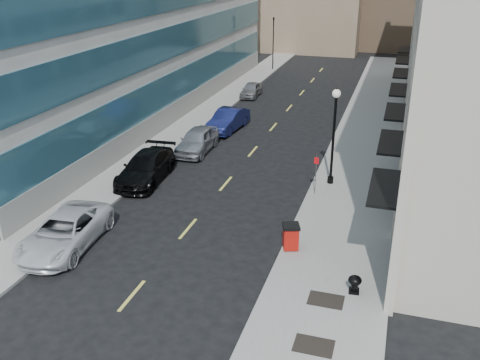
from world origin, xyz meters
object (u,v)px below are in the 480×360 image
Objects in this scene: car_grey_sedan at (251,90)px; urn_planter at (355,282)px; car_white_van at (65,232)px; car_silver_sedan at (197,140)px; traffic_signal at (274,21)px; car_blue_sedan at (228,120)px; car_black_pickup at (146,168)px; lamppost at (334,128)px; trash_bin at (291,236)px; sign_post at (316,169)px.

urn_planter is (13.03, -30.33, -0.06)m from car_grey_sedan.
car_white_van is 14.17m from car_silver_sedan.
car_blue_sedan is at bearing -84.50° from traffic_signal.
car_silver_sedan is (1.11, 5.69, 0.01)m from car_black_pickup.
car_blue_sedan is at bearing 137.49° from lamppost.
traffic_signal is 9.18× the size of urn_planter.
car_blue_sedan reaches higher than car_grey_sedan.
lamppost is at bearing 103.10° from urn_planter.
traffic_signal is at bearing 109.64° from lamppost.
car_black_pickup is at bearing -88.85° from traffic_signal.
car_grey_sedan is 33.01m from urn_planter.
car_grey_sedan is 3.19× the size of trash_bin.
car_blue_sedan is at bearing 142.27° from sign_post.
car_black_pickup is at bearing 147.87° from urn_planter.
trash_bin is 0.53× the size of sign_post.
traffic_signal is at bearing 108.03° from urn_planter.
car_grey_sedan is 5.22× the size of urn_planter.
traffic_signal is 34.43m from lamppost.
traffic_signal is 5.62× the size of trash_bin.
car_white_van is 1.45× the size of car_grey_sedan.
lamppost is (9.25, -8.48, 2.73)m from car_blue_sedan.
car_silver_sedan is at bearing 74.39° from car_black_pickup.
car_black_pickup is 21.92m from car_grey_sedan.
car_blue_sedan is 2.14× the size of sign_post.
lamppost is at bearing 40.58° from car_white_van.
car_black_pickup is at bearing -93.02° from car_grey_sedan.
lamppost is at bearing 66.00° from trash_bin.
car_grey_sedan is (-1.23, 10.89, -0.16)m from car_blue_sedan.
sign_post is (10.22, 9.18, 0.87)m from car_white_van.
trash_bin reaches higher than car_grey_sedan.
trash_bin is at bearing -56.98° from car_blue_sedan.
trash_bin is at bearing -72.49° from car_grey_sedan.
car_white_van is 15.69m from lamppost.
car_white_van is 7.59× the size of urn_planter.
urn_planter is at bearing -4.67° from car_white_van.
car_blue_sedan is (2.30, -23.89, -4.89)m from traffic_signal.
traffic_signal reaches higher than car_white_van.
car_white_van is at bearing -125.79° from sign_post.
car_grey_sedan is 0.68× the size of lamppost.
car_white_van is at bearing -179.88° from urn_planter.
lamppost is (11.55, -32.37, -2.16)m from traffic_signal.
traffic_signal reaches higher than car_grey_sedan.
sign_post is 9.74m from urn_planter.
car_grey_sedan is (-0.74, 16.23, -0.16)m from car_silver_sedan.
car_silver_sedan is 0.85× the size of lamppost.
car_black_pickup is 1.14× the size of car_blue_sedan.
lamppost is at bearing -63.63° from car_grey_sedan.
traffic_signal reaches higher than car_silver_sedan.
car_blue_sedan is at bearing 83.92° from car_silver_sedan.
lamppost reaches higher than car_grey_sedan.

